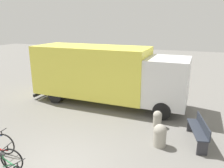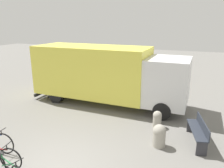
# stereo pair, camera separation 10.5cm
# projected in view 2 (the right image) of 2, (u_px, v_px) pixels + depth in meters

# --- Properties ---
(delivery_truck) EXTENTS (8.06, 2.55, 2.96)m
(delivery_truck) POSITION_uv_depth(u_px,v_px,m) (106.00, 73.00, 11.31)
(delivery_truck) COLOR #EAE04C
(delivery_truck) RESTS_ON ground
(park_bench) EXTENTS (0.77, 1.76, 0.86)m
(park_bench) POSITION_uv_depth(u_px,v_px,m) (199.00, 130.00, 7.67)
(park_bench) COLOR #282D38
(park_bench) RESTS_ON ground
(bollard_near_bench) EXTENTS (0.46, 0.46, 0.81)m
(bollard_near_bench) POSITION_uv_depth(u_px,v_px,m) (159.00, 135.00, 7.49)
(bollard_near_bench) COLOR #9E998C
(bollard_near_bench) RESTS_ON ground
(bollard_far_bench) EXTENTS (0.36, 0.36, 0.69)m
(bollard_far_bench) POSITION_uv_depth(u_px,v_px,m) (157.00, 119.00, 8.90)
(bollard_far_bench) COLOR #9E998C
(bollard_far_bench) RESTS_ON ground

